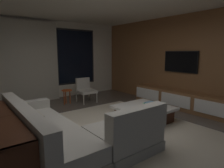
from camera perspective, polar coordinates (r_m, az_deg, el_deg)
floor at (r=4.00m, az=-2.43°, el=-14.60°), size 9.20×9.20×0.00m
back_wall_with_window at (r=6.92m, az=-20.76°, el=6.46°), size 6.60×0.30×2.70m
media_wall at (r=5.98m, az=22.21°, el=6.06°), size 0.12×7.80×2.70m
area_rug at (r=4.13m, az=2.47°, el=-13.75°), size 3.20×3.80×0.01m
sectional_couch at (r=3.38m, az=-13.33°, el=-14.21°), size 1.98×2.50×0.82m
coffee_table at (r=4.69m, az=9.42°, el=-8.61°), size 1.16×1.16×0.36m
book_stack_on_coffee_table at (r=4.68m, az=11.20°, el=-5.85°), size 0.25×0.22×0.10m
accent_chair_near_window at (r=6.40m, az=-7.98°, el=-1.41°), size 0.55×0.57×0.78m
side_stool at (r=6.22m, az=-13.26°, el=-2.47°), size 0.32×0.32×0.46m
media_console at (r=5.92m, az=19.70°, el=-4.59°), size 0.46×3.10×0.52m
mounted_tv at (r=6.02m, az=19.62°, el=6.23°), size 0.05×1.07×0.62m
console_table_behind_couch at (r=3.22m, az=-29.82°, el=-13.96°), size 0.40×2.10×0.74m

